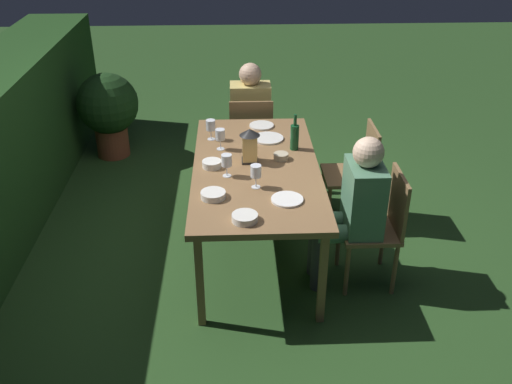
% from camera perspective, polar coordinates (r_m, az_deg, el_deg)
% --- Properties ---
extents(ground_plane, '(16.00, 16.00, 0.00)m').
position_cam_1_polar(ground_plane, '(4.61, 0.00, -5.74)').
color(ground_plane, '#26471E').
extents(dining_table, '(1.86, 0.94, 0.75)m').
position_cam_1_polar(dining_table, '(4.25, 0.00, 2.03)').
color(dining_table, olive).
rests_on(dining_table, ground).
extents(chair_side_left_b, '(0.42, 0.40, 0.87)m').
position_cam_1_polar(chair_side_left_b, '(4.82, 10.07, 2.19)').
color(chair_side_left_b, brown).
rests_on(chair_side_left_b, ground).
extents(chair_side_left_a, '(0.42, 0.40, 0.87)m').
position_cam_1_polar(chair_side_left_a, '(4.11, 12.32, -3.11)').
color(chair_side_left_a, brown).
rests_on(chair_side_left_a, ground).
extents(person_in_green, '(0.38, 0.47, 1.15)m').
position_cam_1_polar(person_in_green, '(3.99, 9.83, -1.35)').
color(person_in_green, '#4C7A5B').
rests_on(person_in_green, ground).
extents(chair_head_far, '(0.40, 0.42, 0.87)m').
position_cam_1_polar(chair_head_far, '(5.40, -0.51, 5.70)').
color(chair_head_far, brown).
rests_on(chair_head_far, ground).
extents(person_in_mustard, '(0.48, 0.38, 1.15)m').
position_cam_1_polar(person_in_mustard, '(5.53, -0.59, 7.95)').
color(person_in_mustard, tan).
rests_on(person_in_mustard, ground).
extents(lantern_centerpiece, '(0.15, 0.15, 0.27)m').
position_cam_1_polar(lantern_centerpiece, '(4.22, -0.64, 4.90)').
color(lantern_centerpiece, black).
rests_on(lantern_centerpiece, dining_table).
extents(green_bottle_on_table, '(0.07, 0.07, 0.29)m').
position_cam_1_polar(green_bottle_on_table, '(4.45, 3.91, 5.62)').
color(green_bottle_on_table, '#144723').
rests_on(green_bottle_on_table, dining_table).
extents(wine_glass_a, '(0.08, 0.08, 0.17)m').
position_cam_1_polar(wine_glass_a, '(4.63, -4.59, 6.65)').
color(wine_glass_a, silver).
rests_on(wine_glass_a, dining_table).
extents(wine_glass_b, '(0.08, 0.08, 0.17)m').
position_cam_1_polar(wine_glass_b, '(3.87, -0.01, 2.01)').
color(wine_glass_b, silver).
rests_on(wine_glass_b, dining_table).
extents(wine_glass_c, '(0.08, 0.08, 0.17)m').
position_cam_1_polar(wine_glass_c, '(4.02, -2.98, 3.10)').
color(wine_glass_c, silver).
rests_on(wine_glass_c, dining_table).
extents(wine_glass_d, '(0.08, 0.08, 0.17)m').
position_cam_1_polar(wine_glass_d, '(4.45, -3.63, 5.71)').
color(wine_glass_d, silver).
rests_on(wine_glass_d, dining_table).
extents(plate_a, '(0.25, 0.25, 0.01)m').
position_cam_1_polar(plate_a, '(4.66, 1.23, 5.44)').
color(plate_a, silver).
rests_on(plate_a, dining_table).
extents(plate_b, '(0.21, 0.21, 0.01)m').
position_cam_1_polar(plate_b, '(4.91, 0.57, 6.72)').
color(plate_b, silver).
rests_on(plate_b, dining_table).
extents(plate_c, '(0.22, 0.22, 0.01)m').
position_cam_1_polar(plate_c, '(3.76, 3.17, -0.76)').
color(plate_c, white).
rests_on(plate_c, dining_table).
extents(bowl_olives, '(0.14, 0.14, 0.05)m').
position_cam_1_polar(bowl_olives, '(4.20, -4.47, 2.86)').
color(bowl_olives, silver).
rests_on(bowl_olives, dining_table).
extents(bowl_bread, '(0.17, 0.17, 0.05)m').
position_cam_1_polar(bowl_bread, '(3.53, -1.13, -2.58)').
color(bowl_bread, silver).
rests_on(bowl_bread, dining_table).
extents(bowl_salad, '(0.11, 0.11, 0.05)m').
position_cam_1_polar(bowl_salad, '(4.31, 2.53, 3.63)').
color(bowl_salad, '#BCAD8E').
rests_on(bowl_salad, dining_table).
extents(bowl_dip, '(0.17, 0.17, 0.04)m').
position_cam_1_polar(bowl_dip, '(3.79, -4.34, -0.26)').
color(bowl_dip, silver).
rests_on(bowl_dip, dining_table).
extents(potted_plant_by_hedge, '(0.63, 0.63, 0.90)m').
position_cam_1_polar(potted_plant_by_hedge, '(6.15, -14.68, 8.15)').
color(potted_plant_by_hedge, brown).
rests_on(potted_plant_by_hedge, ground).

